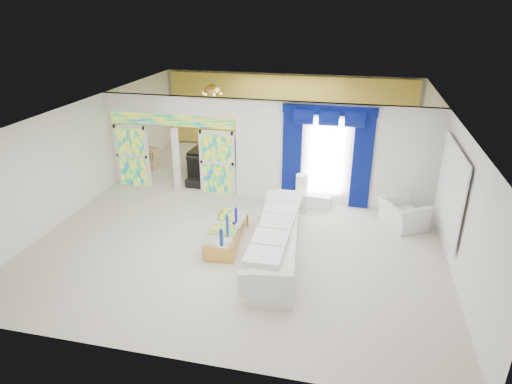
% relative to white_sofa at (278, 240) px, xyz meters
% --- Properties ---
extents(floor, '(12.00, 12.00, 0.00)m').
position_rel_white_sofa_xyz_m(floor, '(-1.08, 2.29, -0.39)').
color(floor, '#B7AF9E').
rests_on(floor, ground).
extents(dividing_wall, '(5.70, 0.18, 3.00)m').
position_rel_white_sofa_xyz_m(dividing_wall, '(1.07, 3.29, 1.11)').
color(dividing_wall, white).
rests_on(dividing_wall, ground).
extents(dividing_header, '(4.30, 0.18, 0.55)m').
position_rel_white_sofa_xyz_m(dividing_header, '(-3.93, 3.29, 2.33)').
color(dividing_header, white).
rests_on(dividing_header, dividing_wall).
extents(stained_panel_left, '(0.95, 0.04, 2.00)m').
position_rel_white_sofa_xyz_m(stained_panel_left, '(-5.36, 3.29, 0.61)').
color(stained_panel_left, '#994C3F').
rests_on(stained_panel_left, ground).
extents(stained_panel_right, '(0.95, 0.04, 2.00)m').
position_rel_white_sofa_xyz_m(stained_panel_right, '(-2.51, 3.29, 0.61)').
color(stained_panel_right, '#994C3F').
rests_on(stained_panel_right, ground).
extents(stained_transom, '(4.00, 0.05, 0.35)m').
position_rel_white_sofa_xyz_m(stained_transom, '(-3.93, 3.29, 1.86)').
color(stained_transom, '#994C3F').
rests_on(stained_transom, dividing_header).
extents(window_pane, '(1.00, 0.02, 2.30)m').
position_rel_white_sofa_xyz_m(window_pane, '(0.82, 3.19, 1.06)').
color(window_pane, white).
rests_on(window_pane, dividing_wall).
extents(blue_drape_left, '(0.55, 0.10, 2.80)m').
position_rel_white_sofa_xyz_m(blue_drape_left, '(-0.18, 3.16, 1.01)').
color(blue_drape_left, '#030449').
rests_on(blue_drape_left, ground).
extents(blue_drape_right, '(0.55, 0.10, 2.80)m').
position_rel_white_sofa_xyz_m(blue_drape_right, '(1.82, 3.16, 1.01)').
color(blue_drape_right, '#030449').
rests_on(blue_drape_right, ground).
extents(blue_pelmet, '(2.60, 0.12, 0.25)m').
position_rel_white_sofa_xyz_m(blue_pelmet, '(0.82, 3.16, 2.43)').
color(blue_pelmet, '#030449').
rests_on(blue_pelmet, dividing_wall).
extents(wall_mirror, '(0.04, 2.70, 1.90)m').
position_rel_white_sofa_xyz_m(wall_mirror, '(3.86, 1.29, 1.16)').
color(wall_mirror, white).
rests_on(wall_mirror, ground).
extents(gold_curtains, '(9.70, 0.12, 2.90)m').
position_rel_white_sofa_xyz_m(gold_curtains, '(-1.08, 8.19, 1.11)').
color(gold_curtains, gold).
rests_on(gold_curtains, ground).
extents(white_sofa, '(1.32, 4.19, 0.78)m').
position_rel_white_sofa_xyz_m(white_sofa, '(0.00, 0.00, 0.00)').
color(white_sofa, white).
rests_on(white_sofa, ground).
extents(coffee_table, '(0.86, 2.03, 0.44)m').
position_rel_white_sofa_xyz_m(coffee_table, '(-1.35, 0.30, -0.17)').
color(coffee_table, '#BE8E3B').
rests_on(coffee_table, ground).
extents(console_table, '(1.17, 0.46, 0.38)m').
position_rel_white_sofa_xyz_m(console_table, '(0.47, 2.91, -0.20)').
color(console_table, silver).
rests_on(console_table, ground).
extents(table_lamp, '(0.36, 0.36, 0.58)m').
position_rel_white_sofa_xyz_m(table_lamp, '(0.17, 2.91, 0.28)').
color(table_lamp, white).
rests_on(table_lamp, console_table).
extents(armchair, '(1.43, 1.48, 0.73)m').
position_rel_white_sofa_xyz_m(armchair, '(2.98, 2.18, -0.03)').
color(armchair, white).
rests_on(armchair, ground).
extents(grand_piano, '(1.37, 1.76, 0.87)m').
position_rel_white_sofa_xyz_m(grand_piano, '(-3.25, 5.15, 0.04)').
color(grand_piano, black).
rests_on(grand_piano, ground).
extents(piano_bench, '(0.84, 0.35, 0.28)m').
position_rel_white_sofa_xyz_m(piano_bench, '(-3.25, 3.55, -0.25)').
color(piano_bench, black).
rests_on(piano_bench, ground).
extents(tv_console, '(0.61, 0.57, 0.76)m').
position_rel_white_sofa_xyz_m(tv_console, '(-5.53, 4.86, -0.01)').
color(tv_console, '#AF7B57').
rests_on(tv_console, ground).
extents(chandelier, '(0.60, 0.60, 0.60)m').
position_rel_white_sofa_xyz_m(chandelier, '(-3.38, 5.69, 2.26)').
color(chandelier, gold).
rests_on(chandelier, ceiling).
extents(decanters, '(0.14, 1.28, 0.27)m').
position_rel_white_sofa_xyz_m(decanters, '(-1.31, 0.27, 0.16)').
color(decanters, navy).
rests_on(decanters, coffee_table).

